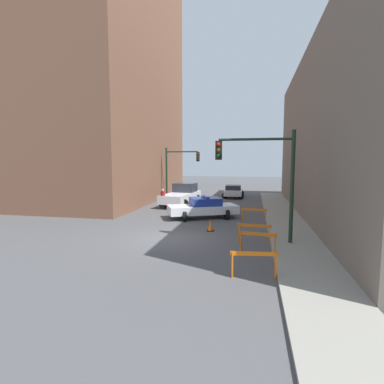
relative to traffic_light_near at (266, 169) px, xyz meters
name	(u,v)px	position (x,y,z in m)	size (l,w,h in m)	color
ground_plane	(168,239)	(-4.73, -0.08, -3.53)	(120.00, 120.00, 0.00)	#4C4C4F
sidewalk_right	(297,244)	(1.47, -0.08, -3.47)	(2.40, 44.00, 0.12)	gray
building_corner_left	(91,74)	(-16.73, 13.92, 9.00)	(14.00, 20.00, 25.05)	brown
traffic_light_near	(266,169)	(0.00, 0.00, 0.00)	(3.64, 0.35, 5.20)	black
traffic_light_far	(177,166)	(-8.03, 14.52, -0.13)	(3.44, 0.35, 5.20)	black
police_car	(203,207)	(-3.91, 5.73, -2.81)	(5.04, 3.65, 1.52)	white
white_truck	(182,195)	(-6.77, 11.26, -2.62)	(3.09, 5.62, 1.90)	silver
parked_car_near	(233,191)	(-2.67, 17.88, -2.86)	(2.35, 4.35, 1.31)	silver
pedestrian_crossing	(163,199)	(-7.72, 8.67, -2.67)	(0.51, 0.51, 1.66)	black
barrier_front	(254,260)	(-0.50, -4.36, -2.91)	(1.59, 0.36, 0.90)	orange
barrier_mid	(258,239)	(-0.35, -1.60, -2.91)	(1.59, 0.38, 0.90)	orange
barrier_back	(254,230)	(-0.49, 0.06, -2.91)	(1.60, 0.23, 0.90)	orange
barrier_corner	(254,213)	(-0.50, 4.85, -2.91)	(1.59, 0.34, 0.90)	orange
traffic_cone	(210,225)	(-2.89, 2.02, -3.21)	(0.36, 0.36, 0.66)	black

